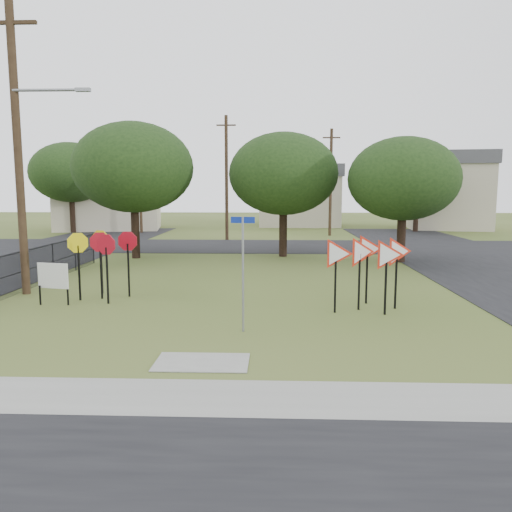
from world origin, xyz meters
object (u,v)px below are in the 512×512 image
(yield_sign_cluster, at_px, (369,255))
(info_board, at_px, (53,277))
(street_name_sign, at_px, (243,267))
(stop_sign_cluster, at_px, (103,249))

(yield_sign_cluster, relative_size, info_board, 2.15)
(street_name_sign, relative_size, yield_sign_cluster, 1.03)
(street_name_sign, xyz_separation_m, stop_sign_cluster, (-4.99, 3.83, -0.01))
(street_name_sign, xyz_separation_m, info_board, (-6.27, 2.79, -0.81))
(stop_sign_cluster, bearing_deg, street_name_sign, -37.54)
(street_name_sign, bearing_deg, yield_sign_cluster, 34.46)
(street_name_sign, distance_m, info_board, 6.91)
(stop_sign_cluster, relative_size, yield_sign_cluster, 0.78)
(street_name_sign, height_order, yield_sign_cluster, street_name_sign)
(stop_sign_cluster, bearing_deg, yield_sign_cluster, -8.45)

